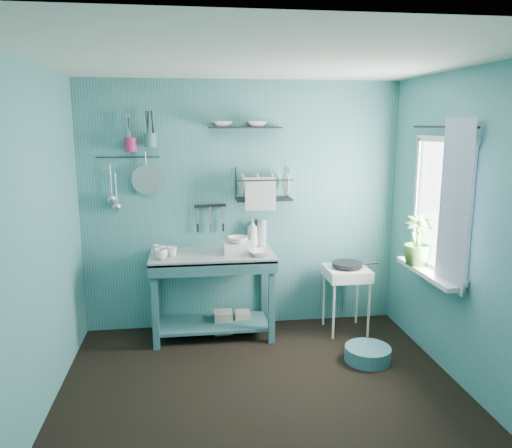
{
  "coord_description": "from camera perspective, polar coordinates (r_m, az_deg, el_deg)",
  "views": [
    {
      "loc": [
        -0.53,
        -3.46,
        2.08
      ],
      "look_at": [
        0.05,
        0.85,
        1.2
      ],
      "focal_mm": 35.0,
      "sensor_mm": 36.0,
      "label": 1
    }
  ],
  "objects": [
    {
      "name": "mug_mid",
      "position": [
        4.79,
        -9.56,
        -3.12
      ],
      "size": [
        0.14,
        0.14,
        0.09
      ],
      "primitive_type": "imported",
      "rotation": [
        0.0,
        0.0,
        0.52
      ],
      "color": "silver",
      "rests_on": "work_counter"
    },
    {
      "name": "window_glass",
      "position": [
        4.5,
        20.5,
        2.02
      ],
      "size": [
        0.0,
        1.1,
        1.1
      ],
      "primitive_type": "plane",
      "rotation": [
        1.57,
        0.0,
        1.57
      ],
      "color": "white",
      "rests_on": "wall_right"
    },
    {
      "name": "colander",
      "position": [
        4.96,
        -12.44,
        4.97
      ],
      "size": [
        0.28,
        0.03,
        0.28
      ],
      "primitive_type": "cylinder",
      "rotation": [
        1.54,
        0.0,
        0.0
      ],
      "color": "#ABB0B4",
      "rests_on": "wall_back"
    },
    {
      "name": "utensil_cup_teal",
      "position": [
        4.9,
        -11.97,
        9.36
      ],
      "size": [
        0.11,
        0.11,
        0.13
      ],
      "primitive_type": "cylinder",
      "color": "#3A7876",
      "rests_on": "wall_back"
    },
    {
      "name": "ladle_outer",
      "position": [
        5.01,
        -16.27,
        4.78
      ],
      "size": [
        0.01,
        0.01,
        0.3
      ],
      "primitive_type": "cylinder",
      "color": "#ABB0B4",
      "rests_on": "wall_back"
    },
    {
      "name": "shelf_bowl_right",
      "position": [
        4.91,
        0.07,
        11.67
      ],
      "size": [
        0.22,
        0.22,
        0.05
      ],
      "primitive_type": "imported",
      "rotation": [
        0.0,
        0.0,
        -0.05
      ],
      "color": "silver",
      "rests_on": "upper_shelf"
    },
    {
      "name": "storage_tin_large",
      "position": [
        5.14,
        -3.78,
        -11.11
      ],
      "size": [
        0.18,
        0.18,
        0.22
      ],
      "primitive_type": "cube",
      "color": "tan",
      "rests_on": "floor"
    },
    {
      "name": "floor",
      "position": [
        4.07,
        0.96,
        -19.27
      ],
      "size": [
        3.2,
        3.2,
        0.0
      ],
      "primitive_type": "plane",
      "color": "black",
      "rests_on": "ground"
    },
    {
      "name": "wall_back",
      "position": [
        5.06,
        -1.55,
        1.99
      ],
      "size": [
        3.2,
        0.0,
        3.2
      ],
      "primitive_type": "plane",
      "rotation": [
        1.57,
        0.0,
        0.0
      ],
      "color": "teal",
      "rests_on": "ground"
    },
    {
      "name": "curtain_rod",
      "position": [
        4.43,
        20.57,
        10.33
      ],
      "size": [
        0.02,
        1.05,
        0.02
      ],
      "primitive_type": "cylinder",
      "rotation": [
        1.57,
        0.0,
        0.0
      ],
      "color": "black",
      "rests_on": "wall_right"
    },
    {
      "name": "tub_bowl",
      "position": [
        4.82,
        -2.08,
        -1.82
      ],
      "size": [
        0.2,
        0.19,
        0.06
      ],
      "primitive_type": "imported",
      "color": "silver",
      "rests_on": "wash_tub"
    },
    {
      "name": "potted_plant",
      "position": [
        4.69,
        17.96,
        -1.79
      ],
      "size": [
        0.28,
        0.28,
        0.44
      ],
      "primitive_type": "imported",
      "rotation": [
        0.0,
        0.0,
        -0.11
      ],
      "color": "#376C2B",
      "rests_on": "windowsill"
    },
    {
      "name": "hotplate_stand",
      "position": [
        5.18,
        10.22,
        -8.48
      ],
      "size": [
        0.48,
        0.48,
        0.67
      ],
      "primitive_type": "cube",
      "rotation": [
        0.0,
        0.0,
        -0.17
      ],
      "color": "white",
      "rests_on": "floor"
    },
    {
      "name": "dish_rack",
      "position": [
        4.92,
        0.89,
        4.59
      ],
      "size": [
        0.57,
        0.29,
        0.32
      ],
      "primitive_type": "cube",
      "rotation": [
        0.0,
        0.0,
        0.09
      ],
      "color": "black",
      "rests_on": "wall_back"
    },
    {
      "name": "hook_rail",
      "position": [
        4.97,
        -14.45,
        7.41
      ],
      "size": [
        0.6,
        0.01,
        0.01
      ],
      "primitive_type": "cylinder",
      "rotation": [
        0.0,
        1.57,
        0.0
      ],
      "color": "black",
      "rests_on": "wall_back"
    },
    {
      "name": "wash_tub",
      "position": [
        4.84,
        -2.07,
        -2.75
      ],
      "size": [
        0.28,
        0.22,
        0.1
      ],
      "primitive_type": "cube",
      "color": "silver",
      "rests_on": "work_counter"
    },
    {
      "name": "utensil_cup_magenta",
      "position": [
        4.91,
        -14.16,
        8.8
      ],
      "size": [
        0.11,
        0.11,
        0.13
      ],
      "primitive_type": "cylinder",
      "color": "#AB1F54",
      "rests_on": "wall_back"
    },
    {
      "name": "wall_front",
      "position": [
        2.2,
        7.07,
        -10.87
      ],
      "size": [
        3.2,
        0.0,
        3.2
      ],
      "primitive_type": "plane",
      "rotation": [
        -1.57,
        0.0,
        0.0
      ],
      "color": "teal",
      "rests_on": "ground"
    },
    {
      "name": "mug_left",
      "position": [
        4.69,
        -10.82,
        -3.43
      ],
      "size": [
        0.12,
        0.12,
        0.1
      ],
      "primitive_type": "imported",
      "color": "silver",
      "rests_on": "work_counter"
    },
    {
      "name": "mug_right",
      "position": [
        4.85,
        -10.96,
        -2.95
      ],
      "size": [
        0.17,
        0.17,
        0.1
      ],
      "primitive_type": "imported",
      "rotation": [
        0.0,
        0.0,
        1.05
      ],
      "color": "silver",
      "rests_on": "work_counter"
    },
    {
      "name": "soap_bottle",
      "position": [
        5.05,
        -0.4,
        -0.98
      ],
      "size": [
        0.11,
        0.12,
        0.3
      ],
      "primitive_type": "imported",
      "color": "silver",
      "rests_on": "work_counter"
    },
    {
      "name": "work_counter",
      "position": [
        4.98,
        -4.94,
        -8.05
      ],
      "size": [
        1.21,
        0.64,
        0.84
      ],
      "primitive_type": "cube",
      "rotation": [
        0.0,
        0.0,
        -0.04
      ],
      "color": "#2E5A60",
      "rests_on": "floor"
    },
    {
      "name": "storage_tin_small",
      "position": [
        5.19,
        -1.56,
        -10.99
      ],
      "size": [
        0.15,
        0.15,
        0.2
      ],
      "primitive_type": "cube",
      "color": "tan",
      "rests_on": "floor"
    },
    {
      "name": "ladle_inner",
      "position": [
        5.01,
        -15.71,
        3.93
      ],
      "size": [
        0.01,
        0.01,
        0.3
      ],
      "primitive_type": "cylinder",
      "color": "#ABB0B4",
      "rests_on": "wall_back"
    },
    {
      "name": "curtain",
      "position": [
        4.2,
        21.67,
        2.0
      ],
      "size": [
        0.0,
        1.35,
        1.35
      ],
      "primitive_type": "plane",
      "rotation": [
        1.57,
        0.0,
        1.57
      ],
      "color": "silver",
      "rests_on": "wall_right"
    },
    {
      "name": "shelf_bowl_left",
      "position": [
        4.87,
        -3.96,
        11.22
      ],
      "size": [
        0.23,
        0.23,
        0.05
      ],
      "primitive_type": "imported",
      "rotation": [
        0.0,
        0.0,
        0.1
      ],
      "color": "silver",
      "rests_on": "upper_shelf"
    },
    {
      "name": "floor_basin",
      "position": [
        4.69,
        12.65,
        -14.29
      ],
      "size": [
        0.41,
        0.41,
        0.13
      ],
      "primitive_type": "cylinder",
      "color": "teal",
      "rests_on": "floor"
    },
    {
      "name": "upper_shelf",
      "position": [
        4.89,
        -1.2,
        10.97
      ],
      "size": [
        0.7,
        0.2,
        0.01
      ],
      "primitive_type": "cube",
      "rotation": [
        0.0,
        0.0,
        0.03
      ],
      "color": "black",
      "rests_on": "wall_back"
    },
    {
      "name": "knife_strip",
      "position": [
        5.0,
        -5.27,
        2.08
      ],
      "size": [
        0.32,
        0.06,
        0.03
      ],
      "primitive_type": "cube",
      "rotation": [
        0.0,
        0.0,
        0.14
      ],
      "color": "black",
      "rests_on": "wall_back"
    },
    {
      "name": "frying_pan",
      "position": [
        5.06,
        10.37,
        -4.54
      ],
      "size": [
        0.3,
        0.3,
        0.03
      ],
      "primitive_type": "cylinder",
      "color": "black",
      "rests_on": "hotplate_stand"
    },
    {
      "name": "counter_bowl",
      "position": [
        4.75,
        0.5,
        -3.33
      ],
      "size": [
        0.22,
        0.22,
        0.05
      ],
      "primitive_type": "imported",
      "color": "silver",
      "rests_on": "work_counter"
    },
    {
      "name": "windowsill",
      "position": [
        4.59,
        19.04,
        -5.28
      ],
      "size": [
        0.16,
        0.95,
        0.04
      ],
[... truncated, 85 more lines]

